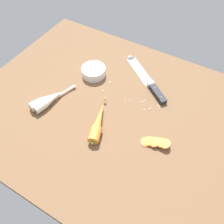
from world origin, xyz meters
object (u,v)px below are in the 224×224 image
(prep_bowl, at_px, (94,71))
(parsnip_front, at_px, (48,101))
(chefs_knife, at_px, (144,76))
(whole_carrot, at_px, (98,123))
(carrot_slice_stack, at_px, (155,142))
(parsnip_mid_left, at_px, (46,100))

(prep_bowl, bearing_deg, parsnip_front, -104.96)
(chefs_knife, relative_size, parsnip_front, 1.45)
(whole_carrot, distance_m, prep_bowl, 0.29)
(prep_bowl, bearing_deg, carrot_slice_stack, -26.30)
(carrot_slice_stack, bearing_deg, whole_carrot, -170.05)
(whole_carrot, relative_size, prep_bowl, 1.95)
(carrot_slice_stack, bearing_deg, parsnip_mid_left, -174.18)
(parsnip_front, bearing_deg, parsnip_mid_left, 177.36)
(parsnip_mid_left, bearing_deg, whole_carrot, 2.07)
(carrot_slice_stack, bearing_deg, chefs_knife, 121.81)
(whole_carrot, bearing_deg, carrot_slice_stack, 9.95)
(carrot_slice_stack, relative_size, prep_bowl, 0.97)
(parsnip_mid_left, relative_size, carrot_slice_stack, 1.93)
(chefs_knife, xyz_separation_m, parsnip_front, (-0.28, -0.35, 0.01))
(chefs_knife, xyz_separation_m, carrot_slice_stack, (0.19, -0.30, 0.00))
(chefs_knife, distance_m, parsnip_mid_left, 0.45)
(whole_carrot, relative_size, parsnip_mid_left, 1.04)
(chefs_knife, distance_m, prep_bowl, 0.24)
(parsnip_front, bearing_deg, prep_bowl, 75.04)
(chefs_knife, bearing_deg, whole_carrot, -96.48)
(chefs_knife, xyz_separation_m, prep_bowl, (-0.21, -0.10, 0.01))
(parsnip_front, distance_m, prep_bowl, 0.25)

